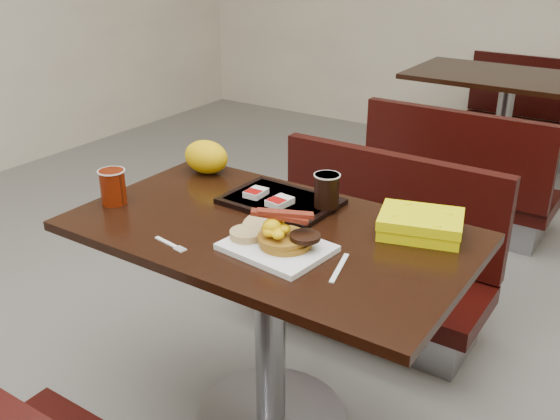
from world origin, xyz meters
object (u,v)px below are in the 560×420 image
Objects in this scene: coffee_cup_far at (327,191)px; paper_bag at (206,157)px; table_far at (501,134)px; clamshell at (421,224)px; hashbrown_sleeve_right at (280,202)px; fork at (166,242)px; platter at (277,248)px; pancake_stack at (286,240)px; knife at (339,268)px; hashbrown_sleeve_left at (256,193)px; table_near at (270,332)px; tray at (281,201)px; coffee_cup_near at (113,187)px; bench_near_n at (367,252)px; bench_far_n at (529,112)px; bench_far_s at (465,168)px.

coffee_cup_far is 0.62× the size of paper_bag.
clamshell is at bearing -80.69° from table_far.
hashbrown_sleeve_right is 0.43m from paper_bag.
fork is 1.57× the size of hashbrown_sleeve_right.
platter is 1.92× the size of pancake_stack.
knife is 0.51m from hashbrown_sleeve_left.
paper_bag is (-0.41, 0.13, 0.03)m from hashbrown_sleeve_right.
coffee_cup_far is at bearing 67.71° from table_near.
platter and tray have the same top height.
coffee_cup_near is 0.90× the size of fork.
coffee_cup_near is at bearing -145.47° from hashbrown_sleeve_left.
bench_near_n is at bearing 43.96° from paper_bag.
clamshell is at bearing 1.57° from coffee_cup_far.
knife reaches higher than table_near.
coffee_cup_far reaches higher than pancake_stack.
coffee_cup_near reaches higher than clamshell.
coffee_cup_far reaches higher than paper_bag.
table_near is at bearing -90.00° from table_far.
table_near is 1.00× the size of table_far.
coffee_cup_near is 0.36m from fork.
pancake_stack is at bearing 2.91° from coffee_cup_near.
knife is at bearing -26.96° from hashbrown_sleeve_right.
pancake_stack is (0.12, -2.70, 0.41)m from table_far.
table_near is 1.20× the size of bench_far_n.
paper_bag is at bearing 160.32° from clamshell.
pancake_stack is at bearing -86.52° from bench_far_s.
coffee_cup_near is (-0.52, -3.43, 0.45)m from bench_far_n.
pancake_stack reaches higher than table_near.
hashbrown_sleeve_right reaches higher than hashbrown_sleeve_left.
platter is at bearing 34.64° from fork.
coffee_cup_far is (0.08, -0.50, 0.46)m from bench_near_n.
bench_far_s is at bearing 95.36° from hashbrown_sleeve_right.
clamshell is at bearing -82.77° from bench_far_n.
bench_near_n is at bearing 72.36° from hashbrown_sleeve_left.
hashbrown_sleeve_left reaches higher than platter.
clamshell is at bearing 20.16° from coffee_cup_near.
coffee_cup_near reaches higher than platter.
table_near is 1.90m from bench_far_s.
fork is (-0.19, -0.95, 0.39)m from bench_near_n.
pancake_stack is 1.28× the size of coffee_cup_near.
tray is 3.34× the size of coffee_cup_far.
table_near is 0.49m from knife.
bench_near_n is 0.71m from hashbrown_sleeve_left.
paper_bag is (-0.46, 0.26, 0.44)m from table_near.
paper_bag reaches higher than bench_near_n.
bench_far_s is at bearing 94.27° from fork.
bench_far_s is 1.76m from paper_bag.
hashbrown_sleeve_left reaches higher than bench_near_n.
coffee_cup_near is at bearing -145.00° from hashbrown_sleeve_right.
knife is (0.30, -0.10, 0.38)m from table_near.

